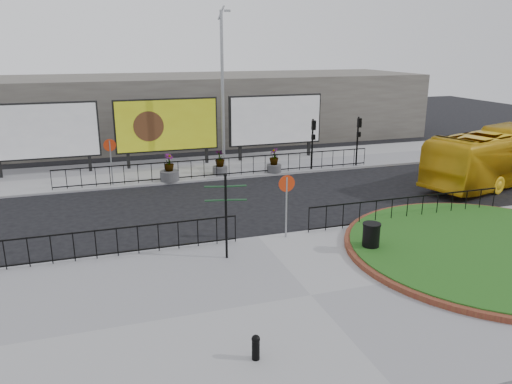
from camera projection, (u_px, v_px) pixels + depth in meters
name	position (u px, v px, depth m)	size (l,w,h in m)	color
ground	(258.00, 239.00, 19.43)	(90.00, 90.00, 0.00)	black
pavement_near	(311.00, 297.00, 14.86)	(30.00, 10.00, 0.12)	gray
pavement_far	(196.00, 168.00, 30.35)	(44.00, 6.00, 0.12)	gray
brick_edge	(490.00, 249.00, 17.97)	(10.40, 10.40, 0.18)	brown
grass_lawn	(490.00, 248.00, 17.96)	(10.00, 10.00, 0.22)	#194D14
railing_near_left	(96.00, 244.00, 17.18)	(10.00, 0.10, 1.10)	black
railing_near_right	(407.00, 209.00, 20.91)	(9.00, 0.10, 1.10)	black
railing_far	(223.00, 167.00, 28.01)	(18.00, 0.10, 1.10)	black
speed_sign_far	(110.00, 152.00, 25.96)	(0.64, 0.07, 2.47)	gray
speed_sign_near	(287.00, 193.00, 18.83)	(0.64, 0.07, 2.47)	gray
billboard_left	(42.00, 131.00, 27.97)	(6.20, 0.31, 4.10)	black
billboard_mid	(167.00, 125.00, 30.06)	(6.20, 0.31, 4.10)	black
billboard_right	(276.00, 120.00, 32.15)	(6.20, 0.31, 4.10)	black
lamp_post	(223.00, 89.00, 28.53)	(0.74, 0.18, 9.23)	gray
signal_pole_a	(313.00, 136.00, 29.29)	(0.22, 0.26, 3.00)	black
signal_pole_b	(358.00, 134.00, 30.18)	(0.22, 0.26, 3.00)	black
building_backdrop	(169.00, 109.00, 38.77)	(40.00, 10.00, 5.00)	#68645B
fingerpost_sign	(226.00, 208.00, 16.93)	(1.43, 0.51, 3.06)	black
bollard	(256.00, 346.00, 11.72)	(0.21, 0.21, 0.64)	black
litter_bin	(371.00, 237.00, 17.81)	(0.65, 0.65, 1.08)	black
bus	(501.00, 156.00, 26.93)	(2.54, 10.86, 3.03)	gold
planter_a	(169.00, 171.00, 27.22)	(1.04, 1.04, 1.49)	#4C4C4F
planter_b	(220.00, 165.00, 28.59)	(0.85, 0.85, 1.41)	#4C4C4F
planter_c	(274.00, 163.00, 29.03)	(0.86, 0.86, 1.42)	#4C4C4F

